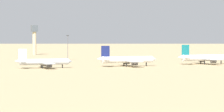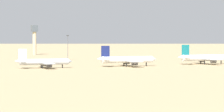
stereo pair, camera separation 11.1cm
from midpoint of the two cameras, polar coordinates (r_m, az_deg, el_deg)
ground at (r=371.02m, az=1.68°, el=-0.97°), size 4000.00×4000.00×0.00m
ridge_center at (r=1429.60m, az=-7.93°, el=3.56°), size 242.17×211.90×105.65m
ridge_east at (r=1541.78m, az=4.59°, el=4.09°), size 456.11×419.91×138.54m
parked_jet_white_3 at (r=358.34m, az=-6.12°, el=-0.52°), size 33.03×27.87×10.91m
parked_jet_navy_4 at (r=373.61m, az=1.34°, el=-0.33°), size 37.02×31.18×12.23m
parked_jet_teal_5 at (r=402.50m, az=8.23°, el=-0.16°), size 37.01×30.94×12.27m
control_tower at (r=551.54m, az=-6.92°, el=1.69°), size 5.20×5.20×25.53m
light_pole_mid at (r=447.33m, az=-3.96°, el=0.88°), size 1.80×0.50×17.72m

